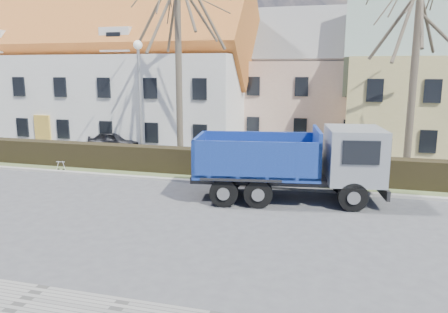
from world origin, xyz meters
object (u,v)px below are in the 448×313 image
(streetlight, at_px, (140,105))
(cart_frame, at_px, (57,166))
(dump_truck, at_px, (282,162))
(parked_car_a, at_px, (115,141))

(streetlight, height_order, cart_frame, streetlight)
(dump_truck, relative_size, parked_car_a, 2.12)
(parked_car_a, bearing_deg, dump_truck, -117.80)
(parked_car_a, bearing_deg, cart_frame, -172.62)
(cart_frame, height_order, parked_car_a, parked_car_a)
(cart_frame, distance_m, parked_car_a, 6.33)
(streetlight, xyz_separation_m, parked_car_a, (-3.98, 4.19, -2.79))
(dump_truck, xyz_separation_m, streetlight, (-8.20, 4.02, 1.85))
(cart_frame, xyz_separation_m, parked_car_a, (-0.13, 6.32, 0.33))
(streetlight, distance_m, cart_frame, 5.39)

